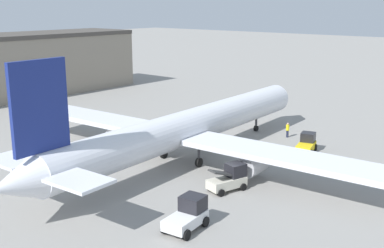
{
  "coord_description": "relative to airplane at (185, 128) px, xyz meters",
  "views": [
    {
      "loc": [
        -36.45,
        -30.54,
        15.53
      ],
      "look_at": [
        0.0,
        0.0,
        3.61
      ],
      "focal_mm": 45.0,
      "sensor_mm": 36.0,
      "label": 1
    }
  ],
  "objects": [
    {
      "name": "ground_plane",
      "position": [
        1.11,
        0.06,
        -3.38
      ],
      "size": [
        400.0,
        400.0,
        0.0
      ],
      "primitive_type": "plane",
      "color": "gray"
    },
    {
      "name": "airplane",
      "position": [
        0.0,
        0.0,
        0.0
      ],
      "size": [
        43.99,
        41.3,
        11.8
      ],
      "rotation": [
        0.0,
        0.0,
        0.06
      ],
      "color": "silver",
      "rests_on": "ground_plane"
    },
    {
      "name": "ground_crew_worker",
      "position": [
        14.51,
        -3.61,
        -2.43
      ],
      "size": [
        0.39,
        0.39,
        1.78
      ],
      "rotation": [
        0.0,
        0.0,
        2.24
      ],
      "color": "#1E2338",
      "rests_on": "ground_plane"
    },
    {
      "name": "baggage_tug",
      "position": [
        10.44,
        -8.16,
        -2.42
      ],
      "size": [
        3.53,
        2.59,
        2.04
      ],
      "rotation": [
        0.0,
        0.0,
        0.26
      ],
      "color": "yellow",
      "rests_on": "ground_plane"
    },
    {
      "name": "belt_loader_truck",
      "position": [
        -3.66,
        -8.09,
        -2.33
      ],
      "size": [
        3.66,
        2.54,
        2.26
      ],
      "rotation": [
        0.0,
        0.0,
        -0.28
      ],
      "color": "beige",
      "rests_on": "ground_plane"
    },
    {
      "name": "pushback_tug",
      "position": [
        -11.45,
        -10.08,
        -2.34
      ],
      "size": [
        3.68,
        2.43,
        2.24
      ],
      "rotation": [
        0.0,
        0.0,
        0.12
      ],
      "color": "silver",
      "rests_on": "ground_plane"
    }
  ]
}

